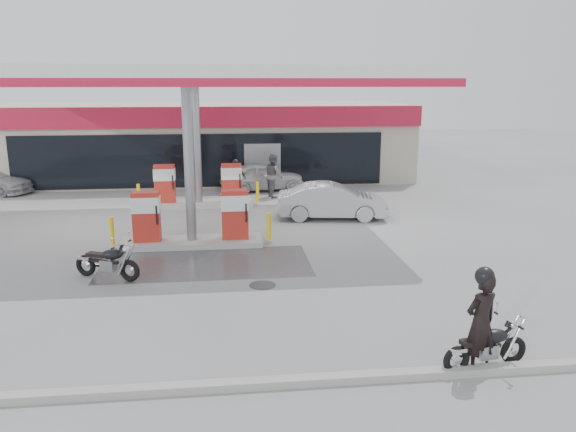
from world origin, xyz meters
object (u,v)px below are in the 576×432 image
Objects in this scene: parked_motorcycle at (108,263)px; hatchback_silver at (332,201)px; pump_island_far at (199,189)px; sedan_white at (262,177)px; biker_main at (481,322)px; attendant at (274,175)px; biker_walking at (236,178)px; pump_island_near at (191,224)px; main_motorcycle at (487,348)px.

hatchback_silver is (7.24, 6.06, 0.24)m from parked_motorcycle.
hatchback_silver is at bearing 64.56° from parked_motorcycle.
pump_island_far is 1.29× the size of sedan_white.
pump_island_far is 15.85m from biker_main.
parked_motorcycle is 11.87m from attendant.
pump_island_far is at bearing -89.19° from biker_main.
biker_walking is (1.63, 2.20, 0.08)m from pump_island_far.
parked_motorcycle is (-7.64, 5.81, -0.48)m from biker_main.
biker_main is 0.93× the size of attendant.
hatchback_silver is (2.25, -6.15, 0.01)m from sedan_white.
biker_main is (5.59, -14.83, 0.22)m from pump_island_far.
pump_island_near reaches higher than main_motorcycle.
pump_island_far is at bearing 67.88° from hatchback_silver.
main_motorcycle is at bearing -11.80° from parked_motorcycle.
biker_walking is (3.67, 11.21, 0.34)m from parked_motorcycle.
parked_motorcycle is at bearing -124.20° from pump_island_near.
hatchback_silver is (5.19, -2.95, -0.02)m from pump_island_far.
hatchback_silver is at bearing -29.63° from pump_island_far.
biker_main reaches higher than main_motorcycle.
biker_main reaches higher than parked_motorcycle.
pump_island_near is 3.65m from parked_motorcycle.
pump_island_near is 3.25× the size of biker_walking.
pump_island_far is 2.94× the size of main_motorcycle.
pump_island_far is at bearing -124.78° from biker_walking.
biker_main is 16.53m from attendant.
biker_main is at bearing -75.20° from biker_walking.
pump_island_near is 1.23× the size of hatchback_silver.
biker_walking reaches higher than parked_motorcycle.
hatchback_silver is at bearing -53.63° from biker_walking.
sedan_white is (2.94, 9.20, -0.03)m from pump_island_near.
biker_walking is at bearing -96.75° from biker_main.
attendant is at bearing -19.27° from biker_walking.
parked_motorcycle is 0.44× the size of hatchback_silver.
pump_island_far is 2.78× the size of biker_main.
attendant is at bearing 87.33° from main_motorcycle.
pump_island_near and pump_island_far have the same top height.
biker_main reaches higher than biker_walking.
hatchback_silver is at bearing -171.35° from attendant.
biker_walking reaches higher than main_motorcycle.
attendant is at bearing 29.86° from hatchback_silver.
sedan_white is at bearing -101.49° from biker_main.
pump_island_near is 2.78× the size of parked_motorcycle.
hatchback_silver is (5.19, 3.05, -0.02)m from pump_island_near.
attendant reaches higher than biker_main.
attendant is (-2.43, 16.33, 0.60)m from main_motorcycle.
sedan_white is at bearing 38.95° from biker_walking.
pump_island_far is 2.78× the size of parked_motorcycle.
hatchback_silver is at bearing -170.37° from sedan_white.
parked_motorcycle is at bearing 147.32° from sedan_white.
pump_island_far is at bearing 101.06° from attendant.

